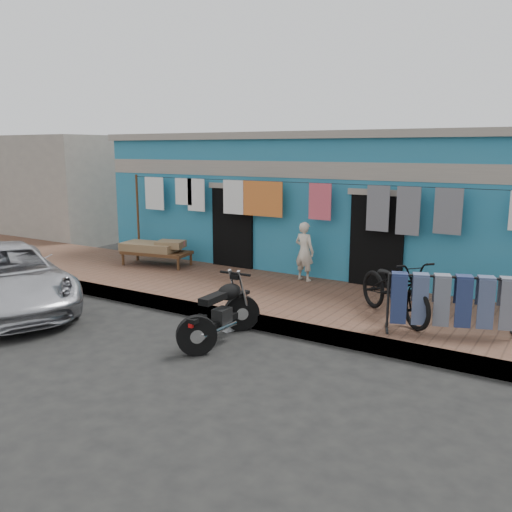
{
  "coord_description": "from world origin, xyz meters",
  "views": [
    {
      "loc": [
        4.93,
        -5.86,
        2.99
      ],
      "look_at": [
        0.0,
        2.0,
        1.15
      ],
      "focal_mm": 38.0,
      "sensor_mm": 36.0,
      "label": 1
    }
  ],
  "objects": [
    {
      "name": "seated_person",
      "position": [
        -0.14,
        4.14,
        0.87
      ],
      "size": [
        0.49,
        0.37,
        1.25
      ],
      "primitive_type": "imported",
      "rotation": [
        0.0,
        0.0,
        2.97
      ],
      "color": "beige",
      "rests_on": "sidewalk"
    },
    {
      "name": "ground",
      "position": [
        0.0,
        0.0,
        0.0
      ],
      "size": [
        80.0,
        80.0,
        0.0
      ],
      "primitive_type": "plane",
      "color": "black",
      "rests_on": "ground"
    },
    {
      "name": "bicycle",
      "position": [
        2.3,
        2.6,
        0.87
      ],
      "size": [
        1.92,
        1.74,
        1.24
      ],
      "primitive_type": "imported",
      "rotation": [
        0.0,
        0.0,
        0.89
      ],
      "color": "black",
      "rests_on": "sidewalk"
    },
    {
      "name": "litter_a",
      "position": [
        -0.28,
        1.2,
        0.04
      ],
      "size": [
        0.17,
        0.14,
        0.07
      ],
      "primitive_type": "cube",
      "rotation": [
        0.0,
        0.0,
        0.03
      ],
      "color": "silver",
      "rests_on": "ground"
    },
    {
      "name": "charpoy",
      "position": [
        -3.83,
        3.64,
        0.54
      ],
      "size": [
        1.99,
        1.42,
        0.57
      ],
      "primitive_type": null,
      "rotation": [
        0.0,
        0.0,
        0.18
      ],
      "color": "brown",
      "rests_on": "sidewalk"
    },
    {
      "name": "curb",
      "position": [
        0.0,
        1.55,
        0.12
      ],
      "size": [
        28.0,
        0.1,
        0.25
      ],
      "primitive_type": "cube",
      "color": "gray",
      "rests_on": "ground"
    },
    {
      "name": "sidewalk",
      "position": [
        0.0,
        3.0,
        0.12
      ],
      "size": [
        28.0,
        3.0,
        0.25
      ],
      "primitive_type": "cube",
      "color": "brown",
      "rests_on": "ground"
    },
    {
      "name": "motorcycle",
      "position": [
        0.15,
        0.72,
        0.52
      ],
      "size": [
        0.7,
        1.65,
        1.04
      ],
      "primitive_type": null,
      "rotation": [
        0.0,
        0.0,
        0.04
      ],
      "color": "black",
      "rests_on": "ground"
    },
    {
      "name": "clothesline",
      "position": [
        -0.45,
        4.25,
        1.82
      ],
      "size": [
        10.06,
        0.06,
        2.1
      ],
      "color": "brown",
      "rests_on": "sidewalk"
    },
    {
      "name": "jeans_rack",
      "position": [
        3.27,
        2.3,
        0.72
      ],
      "size": [
        2.2,
        1.66,
        0.93
      ],
      "primitive_type": null,
      "rotation": [
        0.0,
        0.0,
        0.36
      ],
      "color": "black",
      "rests_on": "sidewalk"
    },
    {
      "name": "litter_c",
      "position": [
        -0.32,
        0.67,
        0.05
      ],
      "size": [
        0.18,
        0.23,
        0.09
      ],
      "primitive_type": "cube",
      "rotation": [
        0.0,
        0.0,
        1.56
      ],
      "color": "silver",
      "rests_on": "ground"
    },
    {
      "name": "litter_b",
      "position": [
        -0.04,
        1.2,
        0.04
      ],
      "size": [
        0.17,
        0.2,
        0.09
      ],
      "primitive_type": "cube",
      "rotation": [
        0.0,
        0.0,
        1.3
      ],
      "color": "silver",
      "rests_on": "ground"
    },
    {
      "name": "car",
      "position": [
        -4.34,
        -0.01,
        0.63
      ],
      "size": [
        4.9,
        3.66,
        1.26
      ],
      "primitive_type": "imported",
      "rotation": [
        0.0,
        0.0,
        1.16
      ],
      "color": "silver",
      "rests_on": "ground"
    },
    {
      "name": "neighbor_left",
      "position": [
        -11.0,
        7.0,
        1.7
      ],
      "size": [
        6.0,
        5.0,
        3.4
      ],
      "primitive_type": "cube",
      "color": "#9E9384",
      "rests_on": "ground"
    },
    {
      "name": "building",
      "position": [
        -0.0,
        6.99,
        1.69
      ],
      "size": [
        12.2,
        5.2,
        3.36
      ],
      "color": "teal",
      "rests_on": "ground"
    }
  ]
}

